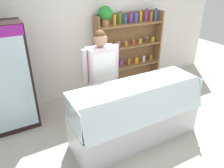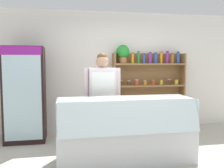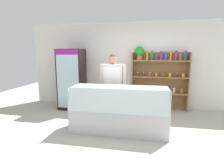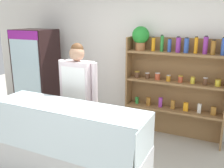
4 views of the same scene
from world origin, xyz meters
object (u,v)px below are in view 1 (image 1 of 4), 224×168
object	(u,v)px
deli_display_case	(135,123)
shop_clerk	(101,71)
drinks_fridge	(7,79)
shelving_unit	(125,42)

from	to	relation	value
deli_display_case	shop_clerk	xyz separation A→B (m)	(-0.26, 0.69, 0.72)
shop_clerk	drinks_fridge	bearing A→B (deg)	153.96
drinks_fridge	shop_clerk	world-z (taller)	drinks_fridge
deli_display_case	shop_clerk	size ratio (longest dim) A/B	1.22
drinks_fridge	deli_display_case	size ratio (longest dim) A/B	0.88
drinks_fridge	shelving_unit	size ratio (longest dim) A/B	0.96
shelving_unit	deli_display_case	bearing A→B (deg)	-116.83
drinks_fridge	shop_clerk	xyz separation A→B (m)	(1.43, -0.70, 0.10)
deli_display_case	shelving_unit	bearing A→B (deg)	63.17
deli_display_case	drinks_fridge	bearing A→B (deg)	140.63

